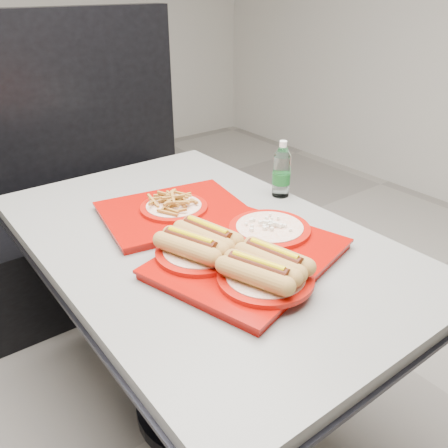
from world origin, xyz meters
TOP-DOWN VIEW (x-y plane):
  - ground at (0.00, 0.00)m, footprint 6.00×6.00m
  - diner_table at (0.00, 0.00)m, footprint 0.92×1.42m
  - booth_bench at (0.00, 1.09)m, footprint 1.30×0.57m
  - tray_near at (-0.01, -0.22)m, footprint 0.60×0.52m
  - tray_far at (0.01, 0.16)m, footprint 0.52×0.44m
  - water_bottle at (0.41, 0.08)m, footprint 0.07×0.07m

SIDE VIEW (x-z plane):
  - ground at x=0.00m, z-range 0.00..0.00m
  - booth_bench at x=0.00m, z-range -0.27..1.08m
  - diner_table at x=0.00m, z-range 0.21..0.96m
  - tray_far at x=0.01m, z-range 0.73..0.82m
  - tray_near at x=-0.01m, z-range 0.73..0.85m
  - water_bottle at x=0.41m, z-range 0.74..0.94m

